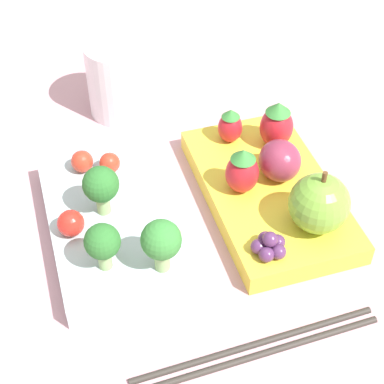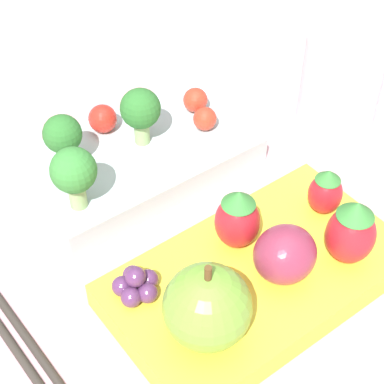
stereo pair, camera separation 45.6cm
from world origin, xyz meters
name	(u,v)px [view 1 (the left image)]	position (x,y,z in m)	size (l,w,h in m)	color
ground_plane	(188,210)	(0.00, 0.00, 0.00)	(4.00, 4.00, 0.00)	#C6939E
bento_box_savoury	(112,225)	(-0.01, 0.08, 0.01)	(0.19, 0.11, 0.02)	silver
bento_box_fruit	(268,193)	(-0.01, -0.08, 0.01)	(0.21, 0.12, 0.02)	yellow
broccoli_floret_0	(100,184)	(0.00, 0.08, 0.06)	(0.03, 0.03, 0.05)	#93B770
broccoli_floret_1	(102,243)	(-0.06, 0.09, 0.05)	(0.03, 0.03, 0.05)	#93B770
broccoli_floret_2	(161,241)	(-0.08, 0.05, 0.06)	(0.03, 0.03, 0.05)	#93B770
cherry_tomato_0	(71,223)	(-0.02, 0.11, 0.04)	(0.02, 0.02, 0.02)	red
cherry_tomato_1	(82,161)	(0.06, 0.09, 0.03)	(0.02, 0.02, 0.02)	red
cherry_tomato_2	(110,163)	(0.05, 0.06, 0.03)	(0.02, 0.02, 0.02)	red
apple	(319,203)	(-0.07, -0.10, 0.05)	(0.05, 0.05, 0.06)	#70A838
strawberry_0	(230,126)	(0.07, -0.06, 0.04)	(0.03, 0.03, 0.04)	red
strawberry_1	(277,125)	(0.05, -0.11, 0.05)	(0.03, 0.03, 0.05)	red
strawberry_2	(242,171)	(-0.01, -0.05, 0.04)	(0.03, 0.03, 0.05)	red
plum	(281,163)	(0.00, -0.09, 0.04)	(0.04, 0.04, 0.04)	#892D47
grape_cluster	(269,246)	(-0.09, -0.05, 0.03)	(0.03, 0.03, 0.02)	#562D5B
drinking_cup	(119,78)	(0.18, 0.03, 0.04)	(0.07, 0.07, 0.09)	white
chopsticks_pair	(257,348)	(-0.17, -0.01, 0.00)	(0.02, 0.21, 0.01)	#332D28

